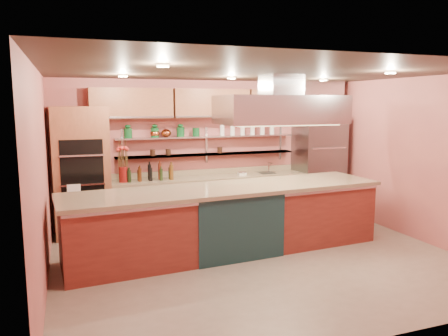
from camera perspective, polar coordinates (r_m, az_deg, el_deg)
name	(u,v)px	position (r m, az deg, el deg)	size (l,w,h in m)	color
floor	(259,259)	(6.82, 4.59, -11.82)	(6.00, 5.00, 0.02)	gray
ceiling	(261,72)	(6.42, 4.89, 12.43)	(6.00, 5.00, 0.02)	black
wall_back	(208,151)	(8.79, -2.07, 2.23)	(6.00, 0.04, 2.80)	#BB5E58
wall_front	(370,205)	(4.37, 18.55, -4.57)	(6.00, 0.04, 2.80)	#BB5E58
wall_left	(41,180)	(5.90, -22.79, -1.48)	(0.04, 5.00, 2.80)	#BB5E58
wall_right	(420,159)	(8.18, 24.21, 1.03)	(0.04, 5.00, 2.80)	#BB5E58
oven_stack	(82,172)	(8.09, -18.08, -0.51)	(0.95, 0.64, 2.30)	brown
refrigerator	(319,165)	(9.50, 12.25, 0.38)	(0.95, 0.72, 2.10)	slate
back_counter	(211,200)	(8.65, -1.74, -4.16)	(3.84, 0.64, 0.93)	tan
wall_shelf_lower	(208,154)	(8.66, -2.12, 1.80)	(3.60, 0.26, 0.03)	#B9BDC1
wall_shelf_upper	(208,137)	(8.62, -2.13, 4.11)	(3.60, 0.26, 0.03)	#B9BDC1
upper_cabinets	(211,103)	(8.57, -1.73, 8.44)	(4.60, 0.36, 0.55)	brown
range_hood	(281,110)	(7.11, 7.39, 7.56)	(2.00, 1.00, 0.45)	#B9BDC1
ceiling_downlights	(256,75)	(6.60, 4.14, 12.07)	(4.00, 2.80, 0.02)	#FFE5A5
island	(228,219)	(6.98, 0.50, -6.72)	(5.02, 1.09, 1.05)	maroon
flower_vase	(123,174)	(8.13, -13.01, -0.83)	(0.16, 0.16, 0.28)	#65100F
oil_bottle_cluster	(150,173)	(8.20, -9.63, -0.63)	(0.90, 0.26, 0.29)	black
kitchen_scale	(242,173)	(8.72, 2.37, -0.65)	(0.16, 0.12, 0.09)	white
bar_faucet	(269,168)	(9.06, 5.86, 0.05)	(0.03, 0.03, 0.21)	silver
copper_kettle	(166,133)	(8.40, -7.57, 4.55)	(0.19, 0.19, 0.15)	#B6532A
green_canister	(196,132)	(8.55, -3.67, 4.71)	(0.14, 0.14, 0.16)	#0E431C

